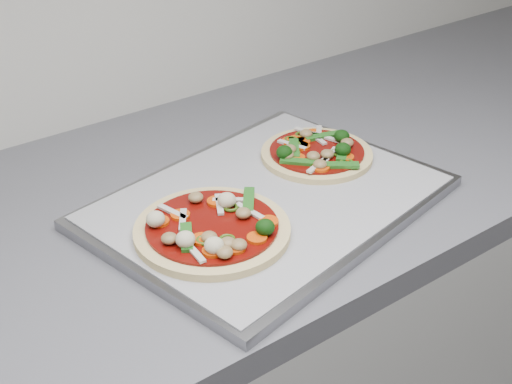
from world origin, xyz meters
TOP-DOWN VIEW (x-y plane):
  - countertop at (0.00, 1.30)m, footprint 3.60×0.60m
  - baking_tray at (0.21, 1.22)m, footprint 0.52×0.42m
  - parchment at (0.21, 1.22)m, footprint 0.49×0.39m
  - pizza_left at (0.10, 1.18)m, footprint 0.25×0.25m
  - pizza_right at (0.33, 1.26)m, footprint 0.17×0.17m

SIDE VIEW (x-z plane):
  - countertop at x=0.00m, z-range 0.86..0.90m
  - baking_tray at x=0.21m, z-range 0.90..0.91m
  - parchment at x=0.21m, z-range 0.91..0.92m
  - pizza_right at x=0.33m, z-range 0.91..0.94m
  - pizza_left at x=0.10m, z-range 0.91..0.94m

